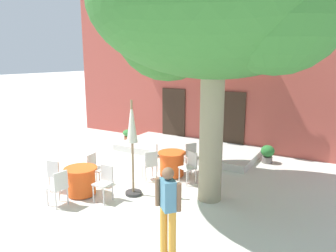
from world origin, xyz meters
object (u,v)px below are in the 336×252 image
at_px(cafe_table_near_tree, 172,164).
at_px(ground_planter_left, 128,135).
at_px(cafe_chair_near_tree_2, 150,163).
at_px(cafe_table_middle, 81,181).
at_px(cafe_chair_near_tree_0, 192,156).
at_px(cafe_chair_near_tree_3, 190,165).
at_px(ground_planter_right, 267,153).
at_px(cafe_chair_near_tree_1, 157,154).
at_px(cafe_chair_middle_2, 95,167).
at_px(plane_tree, 212,5).
at_px(pedestrian_near_entrance, 168,206).
at_px(cafe_chair_middle_3, 56,173).
at_px(cafe_chair_middle_1, 105,181).
at_px(cafe_chair_middle_0, 59,186).
at_px(cafe_umbrella, 132,134).

bearing_deg(cafe_table_near_tree, ground_planter_left, 144.10).
relative_size(cafe_chair_near_tree_2, cafe_table_middle, 1.05).
bearing_deg(cafe_chair_near_tree_0, cafe_chair_near_tree_3, -68.93).
bearing_deg(ground_planter_right, cafe_chair_near_tree_1, -139.94).
height_order(cafe_chair_near_tree_3, cafe_chair_middle_2, same).
bearing_deg(plane_tree, cafe_table_middle, -152.66).
bearing_deg(pedestrian_near_entrance, ground_planter_right, 87.01).
distance_m(cafe_chair_near_tree_0, ground_planter_right, 2.82).
height_order(cafe_chair_near_tree_1, cafe_chair_middle_3, same).
bearing_deg(cafe_chair_middle_3, cafe_table_middle, 14.30).
distance_m(cafe_chair_near_tree_2, cafe_chair_middle_1, 1.74).
distance_m(cafe_chair_middle_1, cafe_chair_middle_3, 1.50).
relative_size(cafe_chair_middle_1, ground_planter_right, 1.44).
relative_size(cafe_chair_near_tree_0, cafe_chair_near_tree_3, 1.00).
height_order(cafe_chair_near_tree_1, pedestrian_near_entrance, pedestrian_near_entrance).
height_order(cafe_chair_near_tree_1, ground_planter_right, cafe_chair_near_tree_1).
relative_size(plane_tree, cafe_chair_middle_0, 7.42).
bearing_deg(ground_planter_right, pedestrian_near_entrance, -92.99).
xyz_separation_m(cafe_chair_near_tree_0, ground_planter_right, (1.88, 2.10, -0.18)).
height_order(cafe_table_near_tree, cafe_chair_near_tree_1, cafe_chair_near_tree_1).
relative_size(cafe_table_middle, cafe_chair_middle_3, 0.95).
bearing_deg(plane_tree, cafe_chair_near_tree_3, 140.90).
bearing_deg(ground_planter_right, cafe_chair_middle_3, -129.15).
height_order(cafe_chair_near_tree_0, cafe_umbrella, cafe_umbrella).
distance_m(cafe_chair_near_tree_1, cafe_table_middle, 2.77).
xyz_separation_m(cafe_chair_near_tree_1, cafe_chair_middle_1, (0.08, -2.62, 0.00)).
height_order(cafe_chair_near_tree_1, cafe_chair_middle_2, same).
xyz_separation_m(cafe_chair_near_tree_2, ground_planter_left, (-3.35, 3.35, -0.24)).
height_order(plane_tree, cafe_chair_middle_2, plane_tree).
distance_m(cafe_chair_near_tree_1, cafe_chair_middle_0, 3.50).
xyz_separation_m(cafe_chair_middle_3, cafe_umbrella, (1.91, 0.90, 1.14)).
bearing_deg(cafe_chair_near_tree_3, cafe_chair_near_tree_1, 161.88).
bearing_deg(cafe_chair_near_tree_3, cafe_chair_middle_3, -139.68).
relative_size(cafe_chair_near_tree_3, cafe_chair_middle_3, 1.00).
distance_m(cafe_chair_middle_0, ground_planter_left, 6.35).
bearing_deg(cafe_chair_middle_2, cafe_chair_near_tree_0, 50.53).
distance_m(cafe_table_middle, cafe_umbrella, 1.88).
bearing_deg(cafe_chair_middle_0, ground_planter_left, 111.76).
bearing_deg(cafe_chair_near_tree_0, cafe_table_middle, -119.71).
bearing_deg(cafe_table_near_tree, ground_planter_right, 50.51).
bearing_deg(cafe_chair_middle_2, cafe_table_near_tree, 47.60).
relative_size(plane_tree, cafe_chair_middle_2, 7.42).
relative_size(cafe_chair_near_tree_2, pedestrian_near_entrance, 0.53).
bearing_deg(ground_planter_left, cafe_chair_middle_1, -58.60).
distance_m(plane_tree, cafe_table_near_tree, 4.75).
height_order(plane_tree, cafe_chair_near_tree_2, plane_tree).
bearing_deg(ground_planter_right, cafe_chair_near_tree_2, -127.87).
bearing_deg(cafe_chair_middle_0, plane_tree, 37.76).
xyz_separation_m(cafe_table_middle, ground_planter_left, (-2.35, 5.14, -0.10)).
xyz_separation_m(cafe_table_near_tree, cafe_chair_near_tree_1, (-0.71, 0.24, 0.14)).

